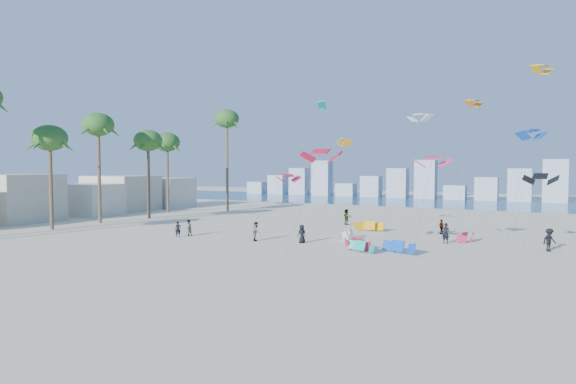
% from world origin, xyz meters
% --- Properties ---
extents(ground, '(220.00, 220.00, 0.00)m').
position_xyz_m(ground, '(0.00, 0.00, 0.00)').
color(ground, beige).
rests_on(ground, ground).
extents(ocean, '(220.00, 220.00, 0.00)m').
position_xyz_m(ocean, '(0.00, 72.00, 0.01)').
color(ocean, navy).
rests_on(ocean, ground).
extents(kitesurfer_near, '(0.66, 0.67, 1.56)m').
position_xyz_m(kitesurfer_near, '(-6.80, 11.21, 0.78)').
color(kitesurfer_near, black).
rests_on(kitesurfer_near, ground).
extents(kitesurfer_mid, '(0.98, 1.08, 1.79)m').
position_xyz_m(kitesurfer_mid, '(1.32, 12.85, 0.90)').
color(kitesurfer_mid, gray).
rests_on(kitesurfer_mid, ground).
extents(kitesurfers_far, '(33.01, 17.75, 1.90)m').
position_xyz_m(kitesurfers_far, '(10.83, 21.13, 0.90)').
color(kitesurfers_far, black).
rests_on(kitesurfers_far, ground).
extents(grounded_kites, '(12.87, 14.46, 1.02)m').
position_xyz_m(grounded_kites, '(12.09, 16.81, 0.47)').
color(grounded_kites, silver).
rests_on(grounded_kites, ground).
extents(flying_kites, '(27.39, 33.18, 18.64)m').
position_xyz_m(flying_kites, '(14.44, 23.80, 11.68)').
color(flying_kites, '#B9122D').
rests_on(flying_kites, ground).
extents(palm_row, '(9.76, 44.80, 15.88)m').
position_xyz_m(palm_row, '(-22.73, 16.17, 11.38)').
color(palm_row, brown).
rests_on(palm_row, ground).
extents(beachfront_buildings, '(11.50, 43.00, 6.00)m').
position_xyz_m(beachfront_buildings, '(-33.69, 20.82, 2.67)').
color(beachfront_buildings, beige).
rests_on(beachfront_buildings, ground).
extents(distant_skyline, '(85.00, 3.00, 8.40)m').
position_xyz_m(distant_skyline, '(-1.19, 82.00, 3.09)').
color(distant_skyline, '#9EADBF').
rests_on(distant_skyline, ground).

